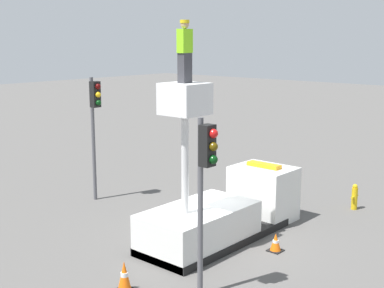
# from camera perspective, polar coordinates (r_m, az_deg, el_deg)

# --- Properties ---
(ground_plane) EXTENTS (120.00, 120.00, 0.00)m
(ground_plane) POSITION_cam_1_polar(r_m,az_deg,el_deg) (17.47, 2.51, -10.14)
(ground_plane) COLOR #565451
(bucket_truck) EXTENTS (6.25, 2.14, 5.12)m
(bucket_truck) POSITION_cam_1_polar(r_m,az_deg,el_deg) (17.44, 3.33, -6.98)
(bucket_truck) COLOR black
(bucket_truck) RESTS_ON ground
(worker) EXTENTS (0.40, 0.26, 1.75)m
(worker) POSITION_cam_1_polar(r_m,az_deg,el_deg) (15.17, -0.78, 9.84)
(worker) COLOR #38383D
(worker) RESTS_ON bucket_truck
(traffic_light_pole) EXTENTS (0.34, 0.57, 4.52)m
(traffic_light_pole) POSITION_cam_1_polar(r_m,az_deg,el_deg) (12.77, 1.42, -3.05)
(traffic_light_pole) COLOR #515156
(traffic_light_pole) RESTS_ON ground
(traffic_light_across) EXTENTS (0.34, 0.57, 4.89)m
(traffic_light_across) POSITION_cam_1_polar(r_m,az_deg,el_deg) (21.10, -10.33, 3.16)
(traffic_light_across) COLOR #515156
(traffic_light_across) RESTS_ON ground
(fire_hydrant) EXTENTS (0.46, 0.22, 0.98)m
(fire_hydrant) POSITION_cam_1_polar(r_m,az_deg,el_deg) (21.15, 16.95, -5.42)
(fire_hydrant) COLOR gold
(fire_hydrant) RESTS_ON ground
(traffic_cone_rear) EXTENTS (0.44, 0.44, 0.80)m
(traffic_cone_rear) POSITION_cam_1_polar(r_m,az_deg,el_deg) (14.16, -7.23, -13.85)
(traffic_cone_rear) COLOR black
(traffic_cone_rear) RESTS_ON ground
(traffic_cone_curbside) EXTENTS (0.42, 0.42, 0.56)m
(traffic_cone_curbside) POSITION_cam_1_polar(r_m,az_deg,el_deg) (16.68, 8.91, -10.36)
(traffic_cone_curbside) COLOR black
(traffic_cone_curbside) RESTS_ON ground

